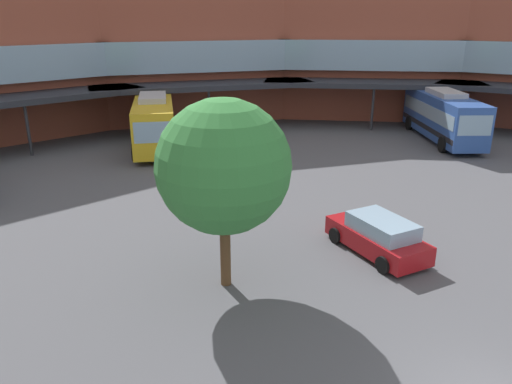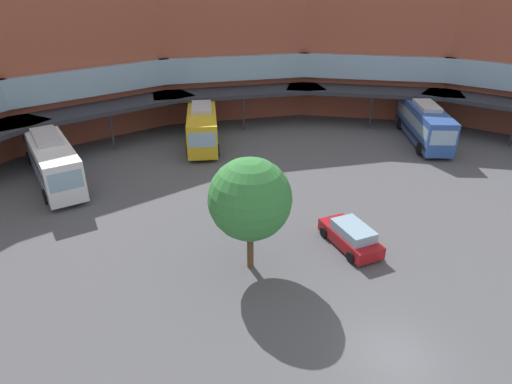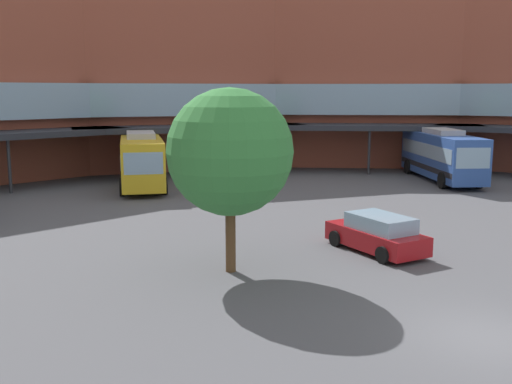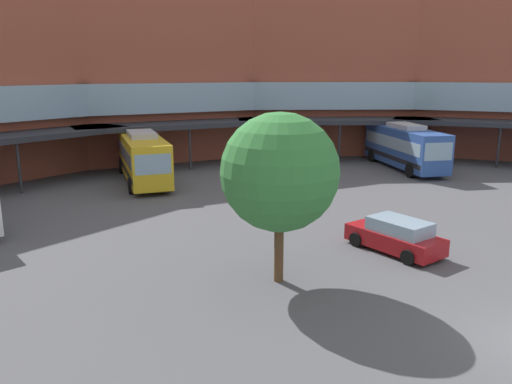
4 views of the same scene
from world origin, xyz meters
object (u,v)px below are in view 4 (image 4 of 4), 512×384
(bus_3, at_px, (143,157))
(bus_4, at_px, (405,146))
(plaza_tree, at_px, (280,173))
(parked_car, at_px, (396,236))

(bus_3, height_order, bus_4, bus_4)
(bus_4, xyz_separation_m, plaza_tree, (-23.55, -11.07, 2.40))
(bus_3, bearing_deg, bus_4, 85.02)
(plaza_tree, bearing_deg, bus_4, 25.18)
(parked_car, distance_m, plaza_tree, 7.23)
(bus_3, bearing_deg, plaza_tree, 7.39)
(bus_4, height_order, parked_car, bus_4)
(parked_car, bearing_deg, plaza_tree, 84.71)
(bus_4, bearing_deg, bus_3, -86.68)
(bus_3, xyz_separation_m, plaza_tree, (-4.35, -19.90, 2.42))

